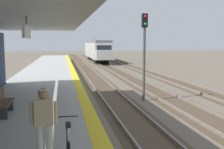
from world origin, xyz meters
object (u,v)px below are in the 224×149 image
object	(u,v)px
bicycle_beside_commuter	(68,148)
platform_bench	(3,102)
approaching_train	(97,50)
rail_signal_post	(144,48)
commuter_person	(44,122)

from	to	relation	value
bicycle_beside_commuter	platform_bench	bearing A→B (deg)	116.12
approaching_train	platform_bench	world-z (taller)	approaching_train
approaching_train	bicycle_beside_commuter	size ratio (longest dim) A/B	10.77
bicycle_beside_commuter	rail_signal_post	size ratio (longest dim) A/B	0.35
rail_signal_post	platform_bench	world-z (taller)	rail_signal_post
commuter_person	rail_signal_post	distance (m)	11.17
rail_signal_post	platform_bench	xyz separation A→B (m)	(-6.97, -5.35, -1.82)
commuter_person	bicycle_beside_commuter	distance (m)	0.75
commuter_person	platform_bench	bearing A→B (deg)	111.44
approaching_train	platform_bench	size ratio (longest dim) A/B	12.25
commuter_person	platform_bench	world-z (taller)	commuter_person
commuter_person	bicycle_beside_commuter	world-z (taller)	commuter_person
approaching_train	commuter_person	world-z (taller)	approaching_train
approaching_train	commuter_person	xyz separation A→B (m)	(-6.92, -44.68, -0.34)
approaching_train	commuter_person	size ratio (longest dim) A/B	11.74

